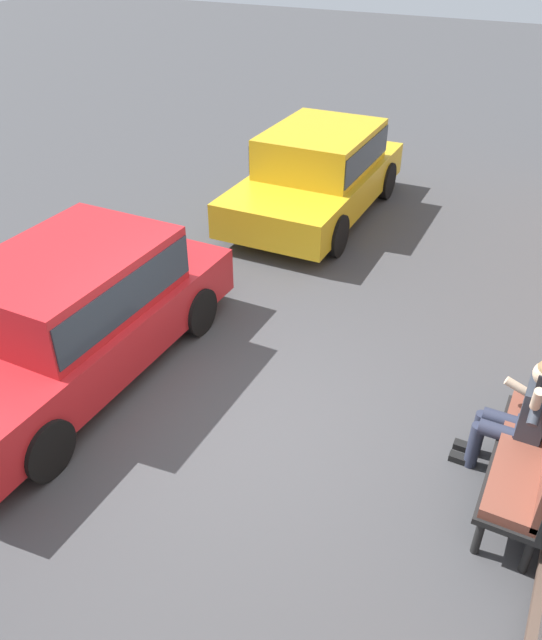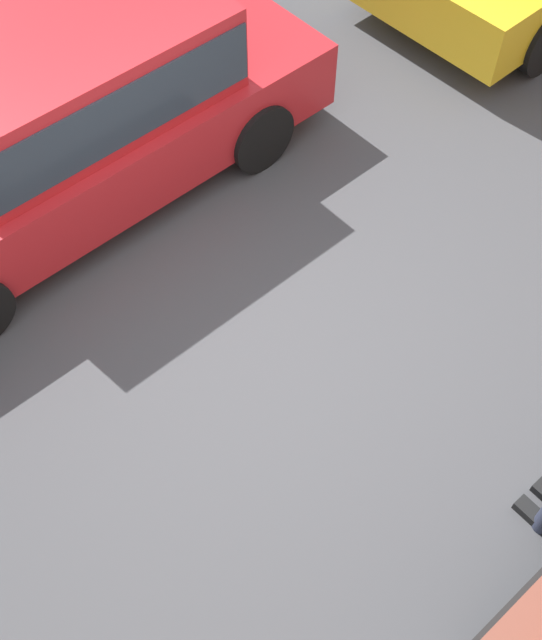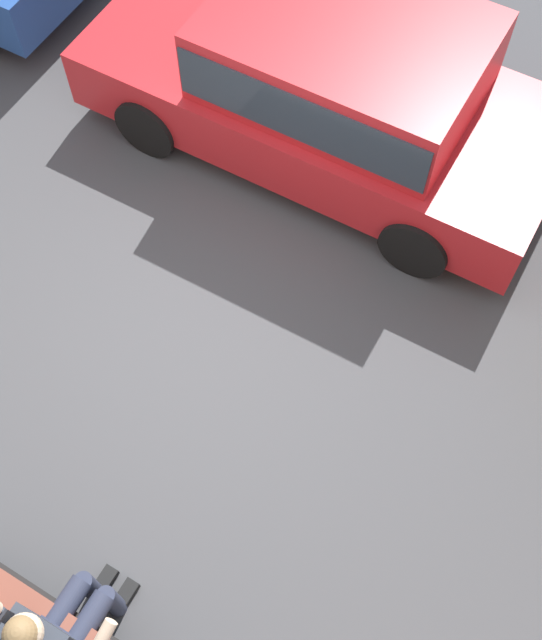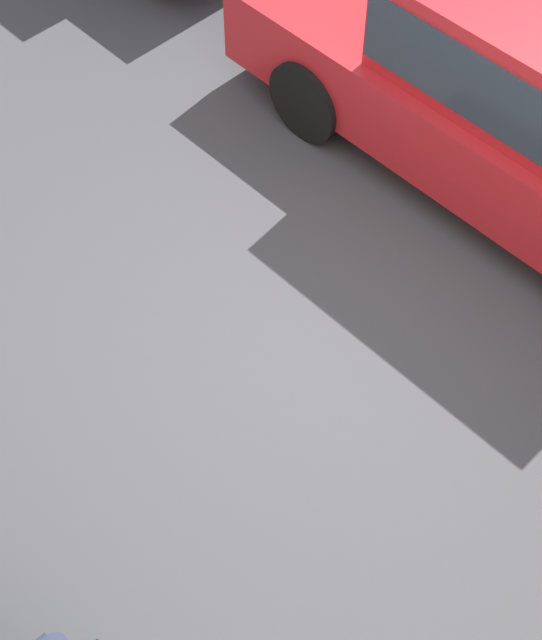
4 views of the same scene
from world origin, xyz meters
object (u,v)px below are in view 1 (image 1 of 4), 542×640
at_px(bench, 539,454).
at_px(parked_car_near, 318,169).
at_px(parked_car_mid, 71,310).
at_px(person_on_phone, 521,414).

distance_m(bench, parked_car_near, 6.63).
bearing_deg(parked_car_near, parked_car_mid, -7.00).
distance_m(person_on_phone, parked_car_near, 6.25).
bearing_deg(parked_car_near, bench, 40.49).
distance_m(parked_car_near, parked_car_mid, 5.41).
bearing_deg(person_on_phone, bench, 37.34).
height_order(bench, person_on_phone, person_on_phone).
height_order(parked_car_near, parked_car_mid, parked_car_mid).
xyz_separation_m(bench, parked_car_near, (-5.04, -4.30, 0.22)).
bearing_deg(person_on_phone, parked_car_mid, -82.51).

